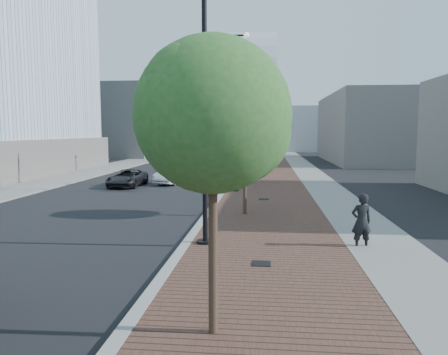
{
  "coord_description": "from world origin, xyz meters",
  "views": [
    {
      "loc": [
        2.5,
        -3.16,
        3.66
      ],
      "look_at": [
        1.0,
        12.0,
        2.0
      ],
      "focal_mm": 34.26,
      "sensor_mm": 36.0,
      "label": 1
    }
  ],
  "objects": [
    {
      "name": "sidewalk",
      "position": [
        3.5,
        40.0,
        0.06
      ],
      "size": [
        7.0,
        140.0,
        0.12
      ],
      "primitive_type": "cube",
      "color": "#4C2D23",
      "rests_on": "ground"
    },
    {
      "name": "concrete_strip",
      "position": [
        6.2,
        40.0,
        0.07
      ],
      "size": [
        2.4,
        140.0,
        0.13
      ],
      "primitive_type": "cube",
      "color": "slate",
      "rests_on": "ground"
    },
    {
      "name": "curb",
      "position": [
        0.0,
        40.0,
        0.07
      ],
      "size": [
        0.3,
        140.0,
        0.14
      ],
      "primitive_type": "cube",
      "color": "gray",
      "rests_on": "ground"
    },
    {
      "name": "west_sidewalk",
      "position": [
        -13.0,
        40.0,
        0.06
      ],
      "size": [
        4.0,
        140.0,
        0.12
      ],
      "primitive_type": "cube",
      "color": "slate",
      "rests_on": "ground"
    },
    {
      "name": "white_sedan",
      "position": [
        -3.72,
        26.19,
        0.67
      ],
      "size": [
        2.79,
        4.29,
        1.34
      ],
      "primitive_type": "imported",
      "rotation": [
        0.0,
        0.0,
        -0.37
      ],
      "color": "silver",
      "rests_on": "ground"
    },
    {
      "name": "dark_car_mid",
      "position": [
        -6.67,
        24.24,
        0.56
      ],
      "size": [
        1.93,
        4.08,
        1.13
      ],
      "primitive_type": "imported",
      "rotation": [
        0.0,
        0.0,
        -0.01
      ],
      "color": "black",
      "rests_on": "ground"
    },
    {
      "name": "dark_car_far",
      "position": [
        -3.93,
        35.52,
        0.67
      ],
      "size": [
        3.29,
        4.96,
        1.33
      ],
      "primitive_type": "imported",
      "rotation": [
        0.0,
        0.0,
        -0.34
      ],
      "color": "black",
      "rests_on": "ground"
    },
    {
      "name": "pedestrian",
      "position": [
        5.45,
        10.14,
        0.88
      ],
      "size": [
        0.72,
        0.54,
        1.76
      ],
      "primitive_type": "imported",
      "rotation": [
        0.0,
        0.0,
        3.35
      ],
      "color": "black",
      "rests_on": "ground"
    },
    {
      "name": "streetlight_1",
      "position": [
        0.49,
        10.0,
        4.34
      ],
      "size": [
        1.44,
        0.56,
        9.21
      ],
      "color": "black",
      "rests_on": "ground"
    },
    {
      "name": "streetlight_2",
      "position": [
        0.6,
        22.0,
        4.82
      ],
      "size": [
        1.72,
        0.56,
        9.28
      ],
      "color": "black",
      "rests_on": "ground"
    },
    {
      "name": "streetlight_3",
      "position": [
        0.49,
        34.0,
        4.34
      ],
      "size": [
        1.44,
        0.56,
        9.21
      ],
      "color": "black",
      "rests_on": "ground"
    },
    {
      "name": "streetlight_4",
      "position": [
        0.6,
        46.0,
        4.82
      ],
      "size": [
        1.72,
        0.56,
        9.28
      ],
      "color": "black",
      "rests_on": "ground"
    },
    {
      "name": "traffic_mast",
      "position": [
        -0.3,
        25.0,
        4.98
      ],
      "size": [
        5.09,
        0.2,
        8.0
      ],
      "color": "black",
      "rests_on": "ground"
    },
    {
      "name": "tree_0",
      "position": [
        1.65,
        4.02,
        3.91
      ],
      "size": [
        2.66,
        2.65,
        5.25
      ],
      "color": "#382619",
      "rests_on": "ground"
    },
    {
      "name": "tree_1",
      "position": [
        1.65,
        15.02,
        3.39
      ],
      "size": [
        2.35,
        2.29,
        4.56
      ],
      "color": "#382619",
      "rests_on": "ground"
    },
    {
      "name": "tree_2",
      "position": [
        1.65,
        27.02,
        3.65
      ],
      "size": [
        2.65,
        2.64,
        4.99
      ],
      "color": "#382619",
      "rests_on": "ground"
    },
    {
      "name": "tree_3",
      "position": [
        1.65,
        39.02,
        3.58
      ],
      "size": [
        2.76,
        2.76,
        4.97
      ],
      "color": "#382619",
      "rests_on": "ground"
    },
    {
      "name": "convention_center",
      "position": [
        -2.0,
        85.0,
        6.0
      ],
      "size": [
        50.0,
        30.0,
        50.0
      ],
      "color": "#AEB3B9",
      "rests_on": "ground"
    },
    {
      "name": "commercial_block_nw",
      "position": [
        -20.0,
        60.0,
        5.0
      ],
      "size": [
        14.0,
        20.0,
        10.0
      ],
      "primitive_type": "cube",
      "color": "slate",
      "rests_on": "ground"
    },
    {
      "name": "commercial_block_ne",
      "position": [
        16.0,
        50.0,
        4.0
      ],
      "size": [
        12.0,
        22.0,
        8.0
      ],
      "primitive_type": "cube",
      "color": "slate",
      "rests_on": "ground"
    },
    {
      "name": "utility_cover_1",
      "position": [
        2.4,
        8.0,
        0.13
      ],
      "size": [
        0.5,
        0.5,
        0.02
      ],
      "primitive_type": "cube",
      "color": "black",
      "rests_on": "sidewalk"
    },
    {
      "name": "utility_cover_2",
      "position": [
        2.4,
        19.0,
        0.13
      ],
      "size": [
        0.5,
        0.5,
        0.02
      ],
      "primitive_type": "cube",
      "color": "black",
      "rests_on": "sidewalk"
    }
  ]
}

